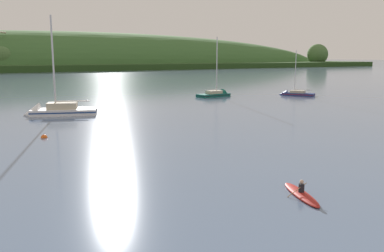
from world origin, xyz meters
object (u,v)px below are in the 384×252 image
(sailboat_near_mooring, at_px, (294,95))
(canoe_with_paddler, at_px, (301,194))
(sailboat_midwater_white, at_px, (55,113))
(sailboat_far_left, at_px, (217,95))
(mooring_buoy_midchannel, at_px, (44,138))

(sailboat_near_mooring, distance_m, canoe_with_paddler, 58.98)
(canoe_with_paddler, bearing_deg, sailboat_near_mooring, 156.65)
(sailboat_midwater_white, height_order, canoe_with_paddler, sailboat_midwater_white)
(sailboat_far_left, distance_m, canoe_with_paddler, 55.76)
(sailboat_midwater_white, height_order, sailboat_far_left, sailboat_midwater_white)
(sailboat_near_mooring, xyz_separation_m, sailboat_far_left, (-13.40, 6.97, -0.00))
(sailboat_near_mooring, xyz_separation_m, canoe_with_paddler, (-43.21, -40.15, -0.09))
(sailboat_midwater_white, bearing_deg, sailboat_near_mooring, -155.23)
(sailboat_far_left, relative_size, canoe_with_paddler, 3.01)
(sailboat_near_mooring, relative_size, mooring_buoy_midchannel, 13.85)
(mooring_buoy_midchannel, bearing_deg, sailboat_midwater_white, 71.31)
(sailboat_midwater_white, distance_m, mooring_buoy_midchannel, 15.43)
(mooring_buoy_midchannel, bearing_deg, sailboat_far_left, 30.99)
(canoe_with_paddler, bearing_deg, mooring_buoy_midchannel, -138.63)
(sailboat_far_left, relative_size, mooring_buoy_midchannel, 17.91)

